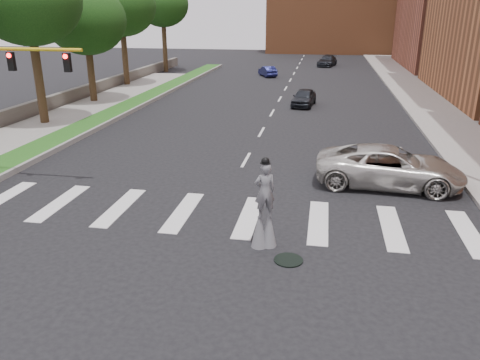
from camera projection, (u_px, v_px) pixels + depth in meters
ground_plane at (209, 226)px, 16.79m from camera, size 160.00×160.00×0.00m
grass_median at (128, 106)px, 37.16m from camera, size 2.00×60.00×0.25m
median_curb at (141, 106)px, 36.98m from camera, size 0.20×60.00×0.28m
sidewalk_left at (17, 136)px, 28.42m from camera, size 4.00×60.00×0.18m
sidewalk_right at (433, 105)px, 37.82m from camera, size 5.00×90.00×0.18m
stone_wall at (76, 95)px, 39.78m from camera, size 0.50×56.00×1.10m
manhole at (288, 260)px, 14.44m from camera, size 0.90×0.90×0.04m
building_backdrop at (342, 1)px, 84.90m from camera, size 26.00×14.00×18.00m
stilt_performer at (264, 211)px, 14.93m from camera, size 0.82×0.66×3.05m
suv_crossing at (390, 167)px, 20.34m from camera, size 6.47×3.30×1.75m
car_near at (304, 97)px, 37.69m from camera, size 2.08×4.17×1.36m
car_mid at (268, 71)px, 54.69m from camera, size 2.69×3.83×1.20m
car_far at (327, 61)px, 64.70m from camera, size 3.04×5.25×1.43m
tree_2 at (27, 0)px, 28.97m from camera, size 6.60×6.60×10.72m
tree_3 at (86, 20)px, 37.01m from camera, size 6.42×6.42×9.32m
tree_4 at (121, 6)px, 45.36m from camera, size 6.79×6.79×10.59m
tree_5 at (163, 5)px, 56.48m from camera, size 6.26×6.26×10.65m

